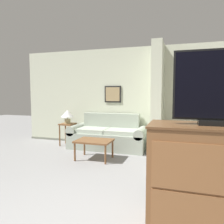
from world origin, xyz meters
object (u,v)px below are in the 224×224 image
at_px(tv, 213,88).
at_px(coffee_table, 94,142).
at_px(table_lamp, 67,114).
at_px(tv_dresser, 209,181).
at_px(couch, 108,136).
at_px(bed, 221,153).

bearing_deg(tv, coffee_table, 135.66).
height_order(table_lamp, tv_dresser, tv_dresser).
xyz_separation_m(coffee_table, tv, (2.02, -1.97, 1.09)).
distance_m(couch, table_lamp, 1.26).
bearing_deg(coffee_table, table_lamp, 140.31).
height_order(table_lamp, bed, table_lamp).
bearing_deg(couch, bed, -15.32).
relative_size(table_lamp, bed, 0.17).
relative_size(tv_dresser, tv, 1.63).
distance_m(couch, coffee_table, 1.00).
xyz_separation_m(couch, coffee_table, (0.02, -1.00, 0.05)).
height_order(coffee_table, tv_dresser, tv_dresser).
bearing_deg(table_lamp, couch, 1.95).
relative_size(couch, coffee_table, 2.60).
bearing_deg(table_lamp, tv, -42.72).
height_order(table_lamp, tv, tv).
relative_size(tv_dresser, bed, 0.55).
bearing_deg(tv_dresser, coffee_table, 135.65).
xyz_separation_m(tv_dresser, bed, (0.49, 2.28, -0.29)).
distance_m(tv_dresser, tv, 0.91).
xyz_separation_m(tv, bed, (0.49, 2.28, -1.19)).
height_order(couch, coffee_table, couch).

